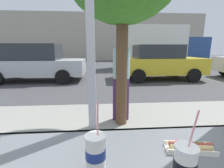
# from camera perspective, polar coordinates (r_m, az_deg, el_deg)

# --- Properties ---
(ground_plane) EXTENTS (60.00, 60.00, 0.00)m
(ground_plane) POSITION_cam_1_polar(r_m,az_deg,el_deg) (9.10, -4.57, 2.65)
(ground_plane) COLOR #424244
(sidewalk_strip) EXTENTS (16.00, 2.80, 0.13)m
(sidewalk_strip) POSITION_cam_1_polar(r_m,az_deg,el_deg) (2.95, -5.01, -17.17)
(sidewalk_strip) COLOR gray
(sidewalk_strip) RESTS_ON ground
(building_facade_far) EXTENTS (28.00, 1.20, 6.02)m
(building_facade_far) POSITION_cam_1_polar(r_m,az_deg,el_deg) (22.33, -4.59, 16.06)
(building_facade_far) COLOR #A89E8E
(building_facade_far) RESTS_ON ground
(soda_cup_left) EXTENTS (0.09, 0.09, 0.33)m
(soda_cup_left) POSITION_cam_1_polar(r_m,az_deg,el_deg) (0.77, -5.80, -22.89)
(soda_cup_left) COLOR silver
(soda_cup_left) RESTS_ON window_counter
(soda_cup_right) EXTENTS (0.09, 0.09, 0.32)m
(soda_cup_right) POSITION_cam_1_polar(r_m,az_deg,el_deg) (0.78, 24.25, -24.17)
(soda_cup_right) COLOR white
(soda_cup_right) RESTS_ON window_counter
(hotdog_tray_far) EXTENTS (0.27, 0.13, 0.05)m
(hotdog_tray_far) POSITION_cam_1_polar(r_m,az_deg,el_deg) (1.02, 25.72, -19.18)
(hotdog_tray_far) COLOR silver
(hotdog_tray_far) RESTS_ON window_counter
(parked_car_silver) EXTENTS (4.47, 2.00, 1.74)m
(parked_car_silver) POSITION_cam_1_polar(r_m,az_deg,el_deg) (8.54, -25.14, 6.83)
(parked_car_silver) COLOR #BCBCC1
(parked_car_silver) RESTS_ON ground
(parked_car_yellow) EXTENTS (4.14, 2.06, 1.70)m
(parked_car_yellow) POSITION_cam_1_polar(r_m,az_deg,el_deg) (8.52, 16.12, 7.43)
(parked_car_yellow) COLOR gold
(parked_car_yellow) RESTS_ON ground
(box_truck) EXTENTS (6.58, 2.44, 3.17)m
(box_truck) POSITION_cam_1_polar(r_m,az_deg,el_deg) (13.40, 16.20, 12.58)
(box_truck) COLOR silver
(box_truck) RESTS_ON ground
(pedestrian) EXTENTS (0.32, 0.32, 1.63)m
(pedestrian) POSITION_cam_1_polar(r_m,az_deg,el_deg) (3.09, 3.26, 3.80)
(pedestrian) COLOR #45254E
(pedestrian) RESTS_ON sidewalk_strip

